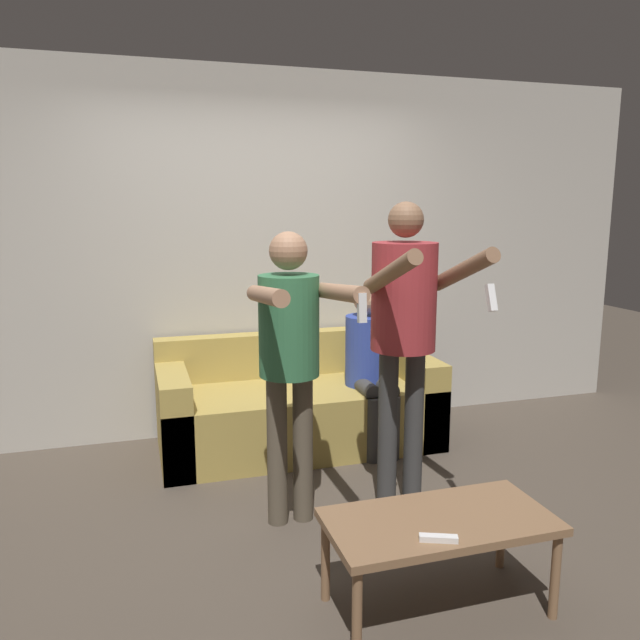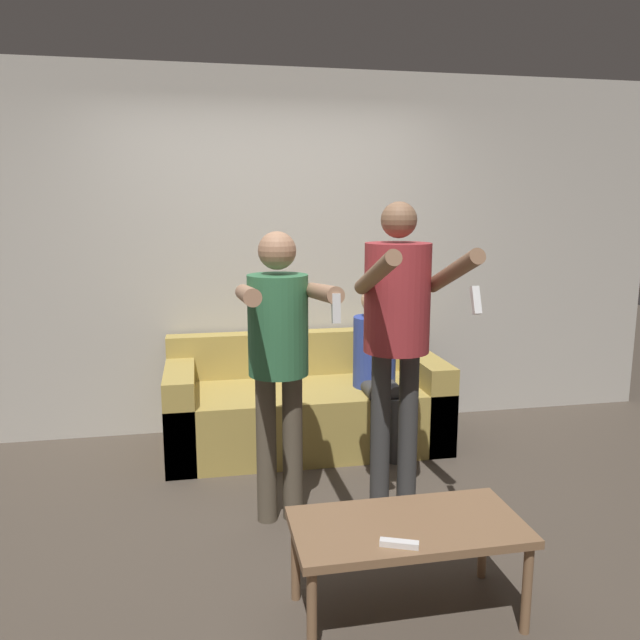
{
  "view_description": "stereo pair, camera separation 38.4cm",
  "coord_description": "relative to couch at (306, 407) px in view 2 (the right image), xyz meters",
  "views": [
    {
      "loc": [
        -0.89,
        -3.06,
        1.72
      ],
      "look_at": [
        0.21,
        0.55,
        1.02
      ],
      "focal_mm": 35.0,
      "sensor_mm": 36.0,
      "label": 1
    },
    {
      "loc": [
        -0.52,
        -3.16,
        1.72
      ],
      "look_at": [
        0.21,
        0.55,
        1.02
      ],
      "focal_mm": 35.0,
      "sensor_mm": 36.0,
      "label": 2
    }
  ],
  "objects": [
    {
      "name": "ground_plane",
      "position": [
        -0.21,
        -1.1,
        -0.28
      ],
      "size": [
        14.0,
        14.0,
        0.0
      ],
      "primitive_type": "plane",
      "color": "#4C4238"
    },
    {
      "name": "wall_back",
      "position": [
        -0.21,
        0.46,
        1.07
      ],
      "size": [
        6.4,
        0.06,
        2.7
      ],
      "color": "#B7B2A8",
      "rests_on": "ground_plane"
    },
    {
      "name": "couch",
      "position": [
        0.0,
        0.0,
        0.0
      ],
      "size": [
        1.96,
        0.85,
        0.77
      ],
      "color": "#AD9347",
      "rests_on": "ground_plane"
    },
    {
      "name": "person_standing_left",
      "position": [
        -0.33,
        -1.09,
        0.72
      ],
      "size": [
        0.44,
        0.78,
        1.59
      ],
      "color": "brown",
      "rests_on": "ground_plane"
    },
    {
      "name": "person_standing_right",
      "position": [
        0.33,
        -1.08,
        0.83
      ],
      "size": [
        0.48,
        0.76,
        1.74
      ],
      "color": "#383838",
      "rests_on": "ground_plane"
    },
    {
      "name": "person_seated",
      "position": [
        0.48,
        -0.18,
        0.36
      ],
      "size": [
        0.3,
        0.53,
        1.17
      ],
      "color": "#383838",
      "rests_on": "ground_plane"
    },
    {
      "name": "coffee_table",
      "position": [
        0.09,
        -1.99,
        0.1
      ],
      "size": [
        0.96,
        0.48,
        0.42
      ],
      "color": "#846042",
      "rests_on": "ground_plane"
    },
    {
      "name": "remote_on_table",
      "position": [
        -0.0,
        -2.16,
        0.16
      ],
      "size": [
        0.15,
        0.09,
        0.02
      ],
      "color": "white",
      "rests_on": "coffee_table"
    }
  ]
}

